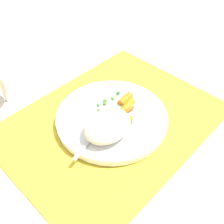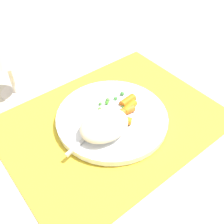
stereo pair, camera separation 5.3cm
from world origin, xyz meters
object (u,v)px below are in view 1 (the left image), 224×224
at_px(carrot_portion, 125,110).
at_px(fork, 107,121).
at_px(plate, 112,118).
at_px(rice_mound, 107,126).

xyz_separation_m(carrot_portion, fork, (-0.05, 0.01, -0.01)).
distance_m(plate, rice_mound, 0.06).
bearing_deg(carrot_portion, fork, 170.31).
bearing_deg(fork, rice_mound, -131.32).
relative_size(carrot_portion, fork, 0.48).
relative_size(rice_mound, carrot_portion, 1.16).
bearing_deg(carrot_portion, rice_mound, -168.24).
height_order(rice_mound, fork, rice_mound).
bearing_deg(plate, rice_mound, -146.63).
relative_size(rice_mound, fork, 0.55).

